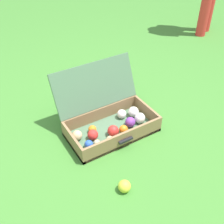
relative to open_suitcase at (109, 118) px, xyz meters
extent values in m
plane|color=#3D7A2D|center=(-0.09, -0.09, -0.10)|extent=(16.00, 16.00, 0.00)
cube|color=#4C7051|center=(-0.01, -0.06, -0.09)|extent=(0.66, 0.34, 0.03)
cube|color=olive|center=(-0.33, -0.06, -0.04)|extent=(0.02, 0.34, 0.13)
cube|color=olive|center=(0.31, -0.06, -0.04)|extent=(0.02, 0.34, 0.13)
cube|color=olive|center=(-0.01, -0.22, -0.04)|extent=(0.62, 0.02, 0.13)
cube|color=olive|center=(-0.01, 0.11, -0.04)|extent=(0.62, 0.02, 0.13)
cube|color=#4C7051|center=(-0.01, 0.19, 0.19)|extent=(0.66, 0.16, 0.32)
cube|color=black|center=(-0.01, -0.24, -0.03)|extent=(0.11, 0.02, 0.02)
sphere|color=white|center=(0.14, 0.03, -0.04)|extent=(0.07, 0.07, 0.07)
sphere|color=white|center=(0.23, -0.09, -0.04)|extent=(0.08, 0.08, 0.08)
sphere|color=blue|center=(-0.24, -0.12, -0.05)|extent=(0.06, 0.06, 0.06)
sphere|color=#D1B784|center=(0.13, -0.17, -0.05)|extent=(0.05, 0.05, 0.05)
sphere|color=orange|center=(0.05, -0.12, -0.04)|extent=(0.06, 0.06, 0.06)
sphere|color=purple|center=(0.14, -0.08, -0.04)|extent=(0.08, 0.08, 0.08)
sphere|color=white|center=(0.23, 0.00, -0.04)|extent=(0.08, 0.08, 0.08)
sphere|color=#D1B784|center=(-0.18, -0.13, -0.05)|extent=(0.05, 0.05, 0.05)
sphere|color=#D1B784|center=(-0.27, -0.01, -0.04)|extent=(0.07, 0.07, 0.07)
sphere|color=#D1B784|center=(-0.08, -0.15, -0.05)|extent=(0.05, 0.05, 0.05)
sphere|color=orange|center=(-0.14, 0.00, -0.05)|extent=(0.06, 0.06, 0.06)
sphere|color=red|center=(-0.03, -0.10, -0.03)|extent=(0.08, 0.08, 0.08)
sphere|color=red|center=(-0.17, -0.06, -0.04)|extent=(0.08, 0.08, 0.08)
sphere|color=#CCDB38|center=(-0.21, -0.54, -0.06)|extent=(0.08, 0.08, 0.08)
cylinder|color=red|center=(1.90, 0.93, 0.32)|extent=(0.12, 0.12, 0.85)
camera|label=1|loc=(-0.82, -1.39, 1.33)|focal=45.11mm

